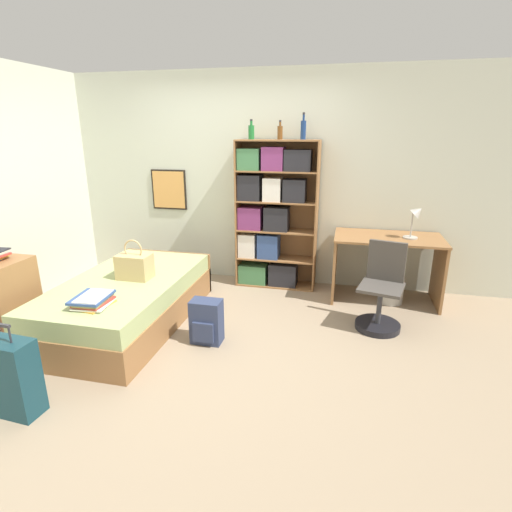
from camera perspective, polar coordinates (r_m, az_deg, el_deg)
The scene contains 16 objects.
ground_plane at distance 4.07m, azimuth -8.13°, elevation -10.44°, with size 14.00×14.00×0.00m, color gray.
wall_back at distance 5.15m, azimuth -2.38°, elevation 10.84°, with size 10.00×0.09×2.60m.
bed at distance 4.30m, azimuth -17.72°, elevation -6.07°, with size 1.08×1.99×0.48m.
handbag at distance 4.15m, azimuth -16.95°, elevation -1.36°, with size 0.32×0.22×0.40m.
book_stack_on_bed at distance 3.66m, azimuth -22.24°, elevation -5.87°, with size 0.32×0.36×0.09m.
suitcase at distance 3.36m, azimuth -32.46°, elevation -14.20°, with size 0.53×0.22×0.69m.
dresser at distance 4.40m, azimuth -32.77°, elevation -5.47°, with size 0.50×0.52×0.78m.
bookcase at distance 4.91m, azimuth 2.09°, elevation 5.91°, with size 0.98×0.32×1.80m.
bottle_green at distance 4.85m, azimuth -0.67°, elevation 17.33°, with size 0.07×0.07×0.22m.
bottle_brown at distance 4.82m, azimuth 3.45°, elevation 17.25°, with size 0.06×0.06×0.21m.
bottle_clear at distance 4.80m, azimuth 6.77°, elevation 17.54°, with size 0.06×0.06×0.29m.
desk at distance 4.78m, azimuth 18.16°, elevation -0.06°, with size 1.18×0.67×0.76m.
desk_lamp at distance 4.68m, azimuth 21.92°, elevation 5.27°, with size 0.21×0.16×0.39m.
desk_chair at distance 4.17m, azimuth 17.36°, elevation -6.16°, with size 0.48×0.48×0.86m.
backpack at distance 3.77m, azimuth -7.09°, elevation -9.32°, with size 0.28×0.21×0.42m.
waste_bin at distance 4.85m, azimuth 18.74°, elevation -4.62°, with size 0.27×0.27×0.30m.
Camera 1 is at (1.35, -3.34, 1.89)m, focal length 28.00 mm.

